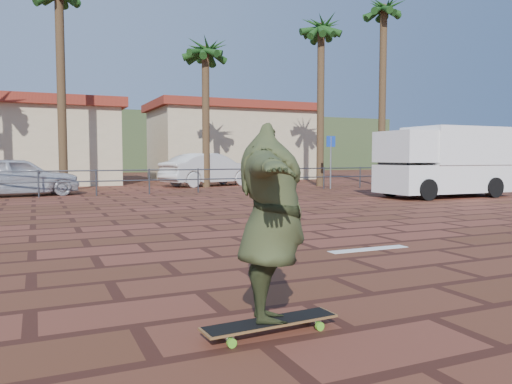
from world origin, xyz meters
TOP-DOWN VIEW (x-y plane):
  - ground at (0.00, 0.00)m, footprint 120.00×120.00m
  - paint_stripe at (0.70, -1.20)m, footprint 1.40×0.22m
  - guardrail at (0.00, 12.00)m, footprint 24.06×0.06m
  - palm_left at (-3.00, 15.00)m, footprint 2.40×2.40m
  - palm_center at (3.50, 15.50)m, footprint 2.40×2.40m
  - palm_right at (9.00, 14.00)m, footprint 2.40×2.40m
  - palm_far_right at (12.00, 13.00)m, footprint 2.40×2.40m
  - building_east at (8.00, 24.00)m, footprint 10.60×6.60m
  - hill_front at (0.00, 50.00)m, footprint 70.00×18.00m
  - longboard at (-2.35, -3.99)m, footprint 1.19×0.34m
  - skateboarder at (-2.35, -3.99)m, footprint 1.13×2.05m
  - campervan at (9.62, 6.29)m, footprint 4.92×2.19m
  - car_silver at (-4.68, 13.00)m, footprint 4.55×2.49m
  - car_white at (4.00, 16.50)m, footprint 5.29×3.15m
  - street_sign at (8.36, 12.00)m, footprint 0.49×0.11m

SIDE VIEW (x-z plane):
  - ground at x=0.00m, z-range 0.00..0.00m
  - paint_stripe at x=0.70m, z-range 0.00..0.01m
  - longboard at x=-2.35m, z-range 0.04..0.15m
  - guardrail at x=0.00m, z-range 0.18..1.18m
  - car_silver at x=-4.68m, z-range 0.00..1.47m
  - car_white at x=4.00m, z-range 0.00..1.65m
  - skateboarder at x=-2.35m, z-range 0.12..1.73m
  - campervan at x=9.62m, z-range 0.07..2.61m
  - street_sign at x=8.36m, z-range 0.48..2.90m
  - building_east at x=8.00m, z-range 0.04..5.04m
  - hill_front at x=0.00m, z-range 0.00..6.00m
  - palm_center at x=3.50m, z-range 2.49..10.24m
  - palm_right at x=9.00m, z-range 3.06..12.11m
  - palm_left at x=-3.00m, z-range 3.23..12.68m
  - palm_far_right at x=12.00m, z-range 3.49..13.54m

